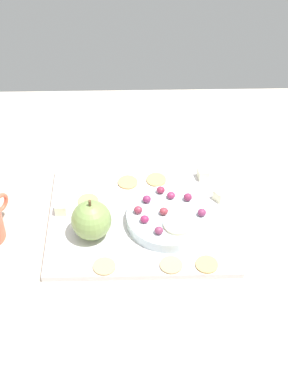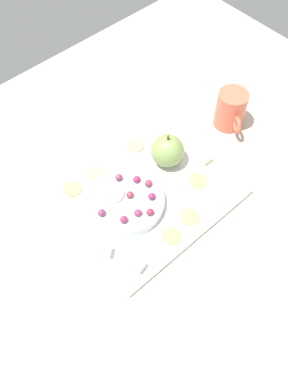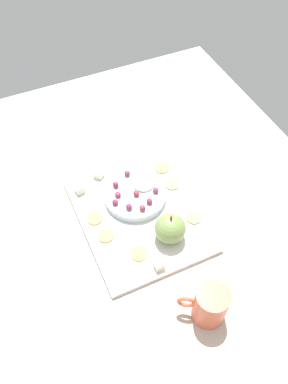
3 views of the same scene
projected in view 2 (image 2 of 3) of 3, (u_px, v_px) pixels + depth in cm
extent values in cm
cube|color=#C1B39F|center=(147.00, 188.00, 95.50)|extent=(127.10, 97.64, 4.76)
cube|color=silver|center=(149.00, 197.00, 90.71)|extent=(35.24, 28.13, 1.24)
cylinder|color=silver|center=(127.00, 202.00, 87.99)|extent=(15.76, 15.76, 2.15)
sphere|color=#7D9B51|center=(167.00, 151.00, 92.14)|extent=(7.40, 7.40, 7.40)
cylinder|color=brown|center=(168.00, 138.00, 88.56)|extent=(0.50, 0.50, 1.20)
cube|color=#EEECBE|center=(205.00, 159.00, 94.28)|extent=(2.13, 2.13, 2.11)
cube|color=#F0EEC8|center=(138.00, 266.00, 80.07)|extent=(2.49, 2.49, 2.11)
cube|color=#F6EFC5|center=(106.00, 252.00, 81.67)|extent=(2.96, 2.96, 2.11)
cylinder|color=tan|center=(73.00, 189.00, 90.80)|extent=(4.00, 4.00, 0.40)
cylinder|color=tan|center=(96.00, 173.00, 93.10)|extent=(4.00, 4.00, 0.40)
cylinder|color=tan|center=(190.00, 217.00, 86.97)|extent=(4.00, 4.00, 0.40)
cylinder|color=tan|center=(135.00, 146.00, 97.45)|extent=(4.00, 4.00, 0.40)
cylinder|color=tan|center=(198.00, 181.00, 92.00)|extent=(4.00, 4.00, 0.40)
cylinder|color=tan|center=(172.00, 236.00, 84.56)|extent=(4.00, 4.00, 0.40)
ellipsoid|color=#943440|center=(130.00, 195.00, 86.81)|extent=(1.62, 1.46, 1.44)
ellipsoid|color=#843657|center=(119.00, 177.00, 89.20)|extent=(1.62, 1.46, 1.48)
ellipsoid|color=#822956|center=(152.00, 196.00, 86.58)|extent=(1.62, 1.46, 1.45)
ellipsoid|color=#89294E|center=(124.00, 219.00, 83.51)|extent=(1.62, 1.46, 1.54)
ellipsoid|color=#972D57|center=(138.00, 213.00, 84.49)|extent=(1.62, 1.46, 1.30)
ellipsoid|color=#923146|center=(148.00, 183.00, 88.35)|extent=(1.62, 1.46, 1.48)
ellipsoid|color=#952753|center=(136.00, 179.00, 89.03)|extent=(1.62, 1.46, 1.45)
ellipsoid|color=maroon|center=(150.00, 212.00, 84.56)|extent=(1.62, 1.46, 1.36)
ellipsoid|color=#822F58|center=(102.00, 213.00, 84.41)|extent=(1.62, 1.46, 1.47)
cylinder|color=beige|center=(112.00, 193.00, 87.52)|extent=(5.22, 5.22, 0.60)
cylinder|color=#E06246|center=(231.00, 110.00, 99.16)|extent=(7.00, 7.00, 9.50)
torus|color=#E06246|center=(237.00, 125.00, 96.60)|extent=(2.85, 3.79, 4.00)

